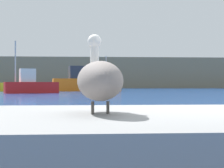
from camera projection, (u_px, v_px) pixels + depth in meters
ground_plane at (200, 154)px, 4.39m from camera, size 260.00×260.00×0.00m
hillside_backdrop at (94, 73)px, 72.87m from camera, size 140.00×11.48×5.94m
pier_dock at (99, 144)px, 3.38m from camera, size 3.80×2.72×0.58m
pelican at (99, 80)px, 3.40m from camera, size 0.53×1.23×0.80m
fishing_boat_orange at (85, 82)px, 42.34m from camera, size 8.20×3.56×4.22m
fishing_boat_red at (31, 85)px, 32.89m from camera, size 5.05×3.00×4.77m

